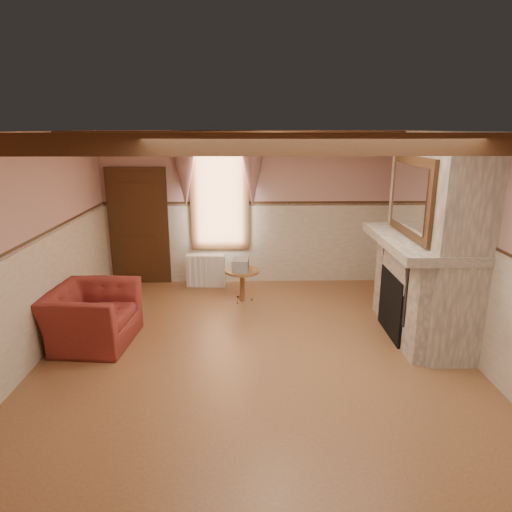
{
  "coord_description": "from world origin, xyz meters",
  "views": [
    {
      "loc": [
        -0.09,
        -5.35,
        2.84
      ],
      "look_at": [
        0.03,
        0.8,
        1.11
      ],
      "focal_mm": 32.0,
      "sensor_mm": 36.0,
      "label": 1
    }
  ],
  "objects_px": {
    "radiator": "(206,271)",
    "mantel_clock": "(402,218)",
    "side_table": "(242,285)",
    "armchair": "(92,316)",
    "bowl": "(422,235)",
    "oil_lamp": "(416,224)"
  },
  "relations": [
    {
      "from": "radiator",
      "to": "mantel_clock",
      "type": "height_order",
      "value": "mantel_clock"
    },
    {
      "from": "radiator",
      "to": "mantel_clock",
      "type": "xyz_separation_m",
      "value": [
        3.11,
        -1.3,
        1.22
      ]
    },
    {
      "from": "side_table",
      "to": "radiator",
      "type": "xyz_separation_m",
      "value": [
        -0.68,
        0.77,
        0.02
      ]
    },
    {
      "from": "armchair",
      "to": "side_table",
      "type": "height_order",
      "value": "armchair"
    },
    {
      "from": "radiator",
      "to": "bowl",
      "type": "relative_size",
      "value": 1.93
    },
    {
      "from": "armchair",
      "to": "oil_lamp",
      "type": "relative_size",
      "value": 4.26
    },
    {
      "from": "armchair",
      "to": "side_table",
      "type": "relative_size",
      "value": 2.08
    },
    {
      "from": "armchair",
      "to": "radiator",
      "type": "bearing_deg",
      "value": -25.12
    },
    {
      "from": "mantel_clock",
      "to": "oil_lamp",
      "type": "distance_m",
      "value": 0.6
    },
    {
      "from": "radiator",
      "to": "oil_lamp",
      "type": "relative_size",
      "value": 2.5
    },
    {
      "from": "oil_lamp",
      "to": "armchair",
      "type": "bearing_deg",
      "value": -174.86
    },
    {
      "from": "armchair",
      "to": "radiator",
      "type": "xyz_separation_m",
      "value": [
        1.34,
        2.29,
        -0.09
      ]
    },
    {
      "from": "armchair",
      "to": "oil_lamp",
      "type": "height_order",
      "value": "oil_lamp"
    },
    {
      "from": "bowl",
      "to": "oil_lamp",
      "type": "bearing_deg",
      "value": 90.0
    },
    {
      "from": "armchair",
      "to": "radiator",
      "type": "relative_size",
      "value": 1.7
    },
    {
      "from": "armchair",
      "to": "bowl",
      "type": "distance_m",
      "value": 4.58
    },
    {
      "from": "radiator",
      "to": "mantel_clock",
      "type": "relative_size",
      "value": 2.92
    },
    {
      "from": "side_table",
      "to": "bowl",
      "type": "bearing_deg",
      "value": -29.54
    },
    {
      "from": "armchair",
      "to": "mantel_clock",
      "type": "height_order",
      "value": "mantel_clock"
    },
    {
      "from": "bowl",
      "to": "mantel_clock",
      "type": "height_order",
      "value": "mantel_clock"
    },
    {
      "from": "side_table",
      "to": "mantel_clock",
      "type": "height_order",
      "value": "mantel_clock"
    },
    {
      "from": "mantel_clock",
      "to": "oil_lamp",
      "type": "height_order",
      "value": "oil_lamp"
    }
  ]
}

